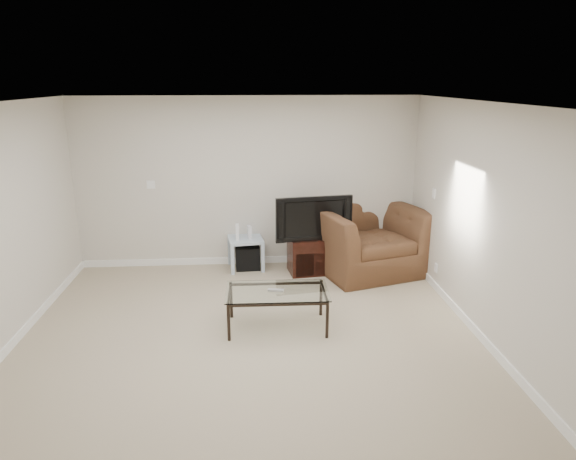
{
  "coord_description": "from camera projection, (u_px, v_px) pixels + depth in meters",
  "views": [
    {
      "loc": [
        0.05,
        -4.95,
        2.72
      ],
      "look_at": [
        0.5,
        1.2,
        0.9
      ],
      "focal_mm": 32.0,
      "sensor_mm": 36.0,
      "label": 1
    }
  ],
  "objects": [
    {
      "name": "wall_right",
      "position": [
        488.0,
        226.0,
        5.32
      ],
      "size": [
        0.02,
        5.0,
        2.5
      ],
      "primitive_type": "cube",
      "color": "silver",
      "rests_on": "ground"
    },
    {
      "name": "game_console",
      "position": [
        237.0,
        232.0,
        7.47
      ],
      "size": [
        0.05,
        0.16,
        0.22
      ],
      "primitive_type": "cube",
      "rotation": [
        0.0,
        0.0,
        0.02
      ],
      "color": "white",
      "rests_on": "side_table"
    },
    {
      "name": "plate_right_outlet",
      "position": [
        436.0,
        268.0,
        6.84
      ],
      "size": [
        0.02,
        0.08,
        0.12
      ],
      "primitive_type": "cube",
      "color": "white",
      "rests_on": "wall_right"
    },
    {
      "name": "plate_right_switch",
      "position": [
        434.0,
        193.0,
        6.85
      ],
      "size": [
        0.02,
        0.09,
        0.13
      ],
      "primitive_type": "cube",
      "color": "white",
      "rests_on": "wall_right"
    },
    {
      "name": "remote",
      "position": [
        276.0,
        290.0,
        5.71
      ],
      "size": [
        0.19,
        0.08,
        0.02
      ],
      "primitive_type": "cube",
      "rotation": [
        0.0,
        0.0,
        -0.2
      ],
      "color": "#B2B2B7",
      "rests_on": "coffee_table"
    },
    {
      "name": "dvd_player",
      "position": [
        312.0,
        244.0,
        7.37
      ],
      "size": [
        0.38,
        0.29,
        0.05
      ],
      "primitive_type": "cube",
      "rotation": [
        0.0,
        0.0,
        0.12
      ],
      "color": "black",
      "rests_on": "tv_stand"
    },
    {
      "name": "television",
      "position": [
        312.0,
        217.0,
        7.26
      ],
      "size": [
        1.04,
        0.35,
        0.63
      ],
      "primitive_type": "imported",
      "rotation": [
        0.0,
        0.0,
        0.15
      ],
      "color": "black",
      "rests_on": "tv_stand"
    },
    {
      "name": "wall_back",
      "position": [
        248.0,
        183.0,
        7.54
      ],
      "size": [
        5.0,
        0.02,
        2.5
      ],
      "primitive_type": "cube",
      "color": "silver",
      "rests_on": "ground"
    },
    {
      "name": "subwoofer",
      "position": [
        248.0,
        257.0,
        7.66
      ],
      "size": [
        0.37,
        0.37,
        0.35
      ],
      "primitive_type": "cube",
      "rotation": [
        0.0,
        0.0,
        0.05
      ],
      "color": "black",
      "rests_on": "floor"
    },
    {
      "name": "game_case",
      "position": [
        249.0,
        232.0,
        7.51
      ],
      "size": [
        0.07,
        0.14,
        0.19
      ],
      "primitive_type": "cube",
      "rotation": [
        0.0,
        0.0,
        0.17
      ],
      "color": "silver",
      "rests_on": "side_table"
    },
    {
      "name": "tv_stand",
      "position": [
        311.0,
        255.0,
        7.45
      ],
      "size": [
        0.68,
        0.51,
        0.53
      ],
      "primitive_type": null,
      "rotation": [
        0.0,
        0.0,
        0.12
      ],
      "color": "black",
      "rests_on": "floor"
    },
    {
      "name": "floor",
      "position": [
        250.0,
        343.0,
        5.5
      ],
      "size": [
        5.0,
        5.0,
        0.0
      ],
      "primitive_type": "plane",
      "color": "tan",
      "rests_on": "ground"
    },
    {
      "name": "side_table",
      "position": [
        246.0,
        253.0,
        7.61
      ],
      "size": [
        0.55,
        0.55,
        0.47
      ],
      "primitive_type": null,
      "rotation": [
        0.0,
        0.0,
        0.13
      ],
      "color": "silver",
      "rests_on": "floor"
    },
    {
      "name": "coffee_table",
      "position": [
        277.0,
        309.0,
        5.79
      ],
      "size": [
        1.15,
        0.66,
        0.45
      ],
      "primitive_type": null,
      "rotation": [
        0.0,
        0.0,
        -0.02
      ],
      "color": "black",
      "rests_on": "floor"
    },
    {
      "name": "recliner",
      "position": [
        368.0,
        229.0,
        7.4
      ],
      "size": [
        1.67,
        1.33,
        1.27
      ],
      "primitive_type": "imported",
      "rotation": [
        0.0,
        0.0,
        0.3
      ],
      "color": "brown",
      "rests_on": "floor"
    },
    {
      "name": "ceiling",
      "position": [
        244.0,
        103.0,
        4.79
      ],
      "size": [
        5.0,
        5.0,
        0.0
      ],
      "primitive_type": "plane",
      "color": "white",
      "rests_on": "ground"
    },
    {
      "name": "plate_back",
      "position": [
        151.0,
        185.0,
        7.43
      ],
      "size": [
        0.12,
        0.02,
        0.12
      ],
      "primitive_type": "cube",
      "color": "white",
      "rests_on": "wall_back"
    }
  ]
}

